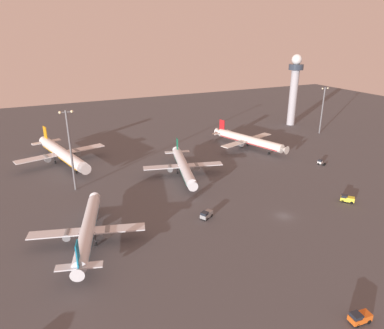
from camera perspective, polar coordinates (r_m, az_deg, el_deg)
The scene contains 12 objects.
ground_plane at distance 107.95m, azimuth 14.65°, elevation -8.10°, with size 416.00×416.00×0.00m, color #4C4C51.
control_tower at distance 209.72m, azimuth 16.24°, elevation 12.25°, with size 8.00×8.00×39.31m.
airplane_near_gate at distance 94.74m, azimuth -16.56°, elevation -10.12°, with size 28.79×36.66×9.58m.
airplane_taxiway_distant at distance 131.57m, azimuth -1.40°, elevation -0.23°, with size 29.78×37.96×9.87m.
airplane_terminal_side at distance 164.48m, azimuth 9.08°, elevation 3.94°, with size 31.43×39.98×10.51m.
airplane_far_stand at distance 152.26m, azimuth -20.31°, elevation 1.71°, with size 35.93×45.81×11.90m.
pushback_tug at distance 152.43m, azimuth 20.08°, elevation 0.39°, with size 2.91×3.54×2.05m.
baggage_tractor at distance 122.43m, azimuth 23.83°, elevation -5.08°, with size 4.18×4.42×2.25m.
cargo_loader at distance 77.72m, azimuth 25.53°, elevation -21.45°, with size 4.32×2.39×2.25m.
maintenance_van at distance 103.09m, azimuth 2.34°, elevation -8.08°, with size 4.57×3.75×2.25m.
apron_light_west at distance 122.03m, azimuth -19.13°, elevation 2.83°, with size 4.80×0.90×27.60m.
apron_light_east at distance 196.84m, azimuth 20.40°, elevation 8.68°, with size 4.80×0.90×24.27m.
Camera 1 is at (-63.19, -71.18, 50.92)m, focal length 32.92 mm.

